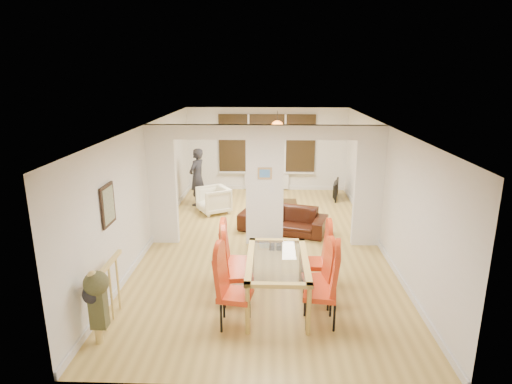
# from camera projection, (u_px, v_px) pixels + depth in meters

# --- Properties ---
(floor) EXTENTS (5.00, 9.00, 0.01)m
(floor) POSITION_uv_depth(u_px,v_px,m) (264.00, 243.00, 9.47)
(floor) COLOR tan
(floor) RESTS_ON ground
(room_walls) EXTENTS (5.00, 9.00, 2.60)m
(room_walls) POSITION_uv_depth(u_px,v_px,m) (265.00, 186.00, 9.12)
(room_walls) COLOR silver
(room_walls) RESTS_ON floor
(divider_wall) EXTENTS (5.00, 0.18, 2.60)m
(divider_wall) POSITION_uv_depth(u_px,v_px,m) (265.00, 186.00, 9.12)
(divider_wall) COLOR white
(divider_wall) RESTS_ON floor
(bay_window_blinds) EXTENTS (3.00, 0.08, 1.80)m
(bay_window_blinds) POSITION_uv_depth(u_px,v_px,m) (267.00, 143.00, 13.33)
(bay_window_blinds) COLOR black
(bay_window_blinds) RESTS_ON room_walls
(radiator) EXTENTS (1.40, 0.08, 0.50)m
(radiator) POSITION_uv_depth(u_px,v_px,m) (267.00, 181.00, 13.62)
(radiator) COLOR white
(radiator) RESTS_ON floor
(pendant_light) EXTENTS (0.36, 0.36, 0.36)m
(pendant_light) POSITION_uv_depth(u_px,v_px,m) (277.00, 127.00, 12.05)
(pendant_light) COLOR orange
(pendant_light) RESTS_ON room_walls
(stair_newel) EXTENTS (0.40, 1.20, 1.10)m
(stair_newel) POSITION_uv_depth(u_px,v_px,m) (109.00, 289.00, 6.31)
(stair_newel) COLOR #D7BA63
(stair_newel) RESTS_ON floor
(wall_poster) EXTENTS (0.04, 0.52, 0.67)m
(wall_poster) POSITION_uv_depth(u_px,v_px,m) (108.00, 205.00, 6.81)
(wall_poster) COLOR gray
(wall_poster) RESTS_ON room_walls
(pillar_photo) EXTENTS (0.30, 0.03, 0.25)m
(pillar_photo) POSITION_uv_depth(u_px,v_px,m) (265.00, 173.00, 8.94)
(pillar_photo) COLOR #4C8CD8
(pillar_photo) RESTS_ON divider_wall
(dining_table) EXTENTS (0.97, 1.73, 0.81)m
(dining_table) POSITION_uv_depth(u_px,v_px,m) (277.00, 282.00, 6.84)
(dining_table) COLOR gold
(dining_table) RESTS_ON floor
(dining_chair_la) EXTENTS (0.54, 0.54, 1.17)m
(dining_chair_la) POSITION_uv_depth(u_px,v_px,m) (235.00, 289.00, 6.24)
(dining_chair_la) COLOR red
(dining_chair_la) RESTS_ON floor
(dining_chair_lb) EXTENTS (0.55, 0.55, 1.18)m
(dining_chair_lb) POSITION_uv_depth(u_px,v_px,m) (238.00, 269.00, 6.88)
(dining_chair_lb) COLOR red
(dining_chair_lb) RESTS_ON floor
(dining_chair_lc) EXTENTS (0.47, 0.47, 1.11)m
(dining_chair_lc) POSITION_uv_depth(u_px,v_px,m) (236.00, 258.00, 7.37)
(dining_chair_lc) COLOR red
(dining_chair_lc) RESTS_ON floor
(dining_chair_ra) EXTENTS (0.54, 0.54, 1.18)m
(dining_chair_ra) POSITION_uv_depth(u_px,v_px,m) (320.00, 288.00, 6.27)
(dining_chair_ra) COLOR red
(dining_chair_ra) RESTS_ON floor
(dining_chair_rb) EXTENTS (0.48, 0.48, 1.03)m
(dining_chair_rb) POSITION_uv_depth(u_px,v_px,m) (317.00, 276.00, 6.80)
(dining_chair_rb) COLOR red
(dining_chair_rb) RESTS_ON floor
(dining_chair_rc) EXTENTS (0.45, 0.45, 1.12)m
(dining_chair_rc) POSITION_uv_depth(u_px,v_px,m) (315.00, 259.00, 7.32)
(dining_chair_rc) COLOR red
(dining_chair_rc) RESTS_ON floor
(sofa) EXTENTS (2.17, 1.36, 0.59)m
(sofa) POSITION_uv_depth(u_px,v_px,m) (283.00, 219.00, 10.08)
(sofa) COLOR black
(sofa) RESTS_ON floor
(armchair) EXTENTS (1.03, 1.04, 0.70)m
(armchair) POSITION_uv_depth(u_px,v_px,m) (214.00, 200.00, 11.41)
(armchair) COLOR white
(armchair) RESTS_ON floor
(person) EXTENTS (0.70, 0.60, 1.62)m
(person) POSITION_uv_depth(u_px,v_px,m) (197.00, 177.00, 11.96)
(person) COLOR black
(person) RESTS_ON floor
(television) EXTENTS (0.96, 0.31, 0.55)m
(television) POSITION_uv_depth(u_px,v_px,m) (333.00, 189.00, 12.73)
(television) COLOR black
(television) RESTS_ON floor
(coffee_table) EXTENTS (1.12, 0.76, 0.23)m
(coffee_table) POSITION_uv_depth(u_px,v_px,m) (278.00, 205.00, 11.74)
(coffee_table) COLOR #372712
(coffee_table) RESTS_ON floor
(bottle) EXTENTS (0.06, 0.06, 0.26)m
(bottle) POSITION_uv_depth(u_px,v_px,m) (280.00, 198.00, 11.58)
(bottle) COLOR #143F19
(bottle) RESTS_ON coffee_table
(bowl) EXTENTS (0.22, 0.22, 0.05)m
(bowl) POSITION_uv_depth(u_px,v_px,m) (278.00, 200.00, 11.72)
(bowl) COLOR #372712
(bowl) RESTS_ON coffee_table
(shoes) EXTENTS (0.26, 0.28, 0.11)m
(shoes) POSITION_uv_depth(u_px,v_px,m) (275.00, 246.00, 9.14)
(shoes) COLOR black
(shoes) RESTS_ON floor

